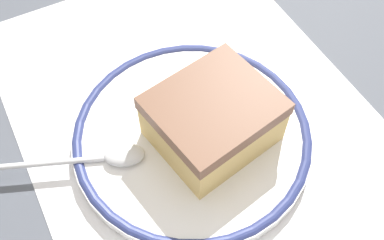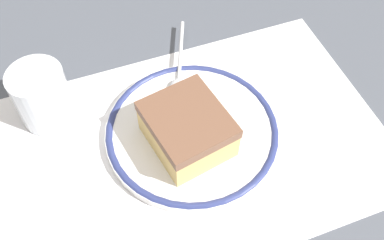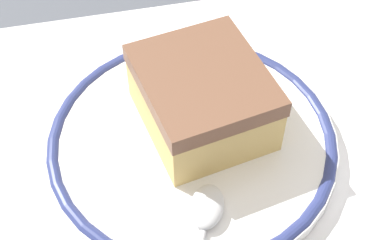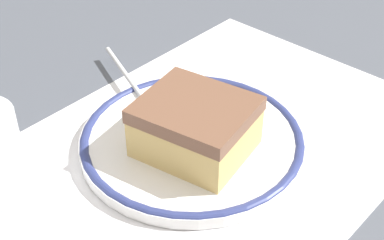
# 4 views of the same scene
# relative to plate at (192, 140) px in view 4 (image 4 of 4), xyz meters

# --- Properties ---
(ground_plane) EXTENTS (2.40, 2.40, 0.00)m
(ground_plane) POSITION_rel_plate_xyz_m (0.03, 0.01, -0.01)
(ground_plane) COLOR #4C515B
(placemat) EXTENTS (0.52, 0.31, 0.00)m
(placemat) POSITION_rel_plate_xyz_m (0.03, 0.01, -0.01)
(placemat) COLOR white
(placemat) RESTS_ON ground_plane
(plate) EXTENTS (0.22, 0.22, 0.01)m
(plate) POSITION_rel_plate_xyz_m (0.00, 0.00, 0.00)
(plate) COLOR white
(plate) RESTS_ON placemat
(cake_slice) EXTENTS (0.10, 0.11, 0.05)m
(cake_slice) POSITION_rel_plate_xyz_m (0.01, 0.01, 0.03)
(cake_slice) COLOR #DBB76B
(cake_slice) RESTS_ON plate
(spoon) EXTENTS (0.07, 0.14, 0.01)m
(spoon) POSITION_rel_plate_xyz_m (-0.01, -0.08, 0.01)
(spoon) COLOR silver
(spoon) RESTS_ON plate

